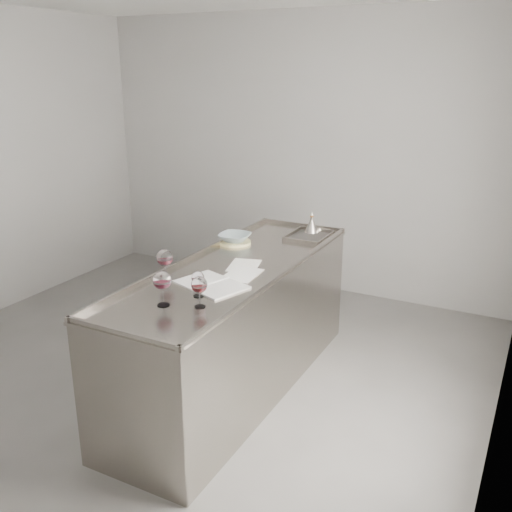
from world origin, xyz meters
The scene contains 12 objects.
room_shell centered at (0.00, 0.00, 1.40)m, with size 4.54×5.04×2.84m.
counter centered at (0.50, 0.30, 0.47)m, with size 0.77×2.42×0.97m.
wine_glass_left centered at (0.23, -0.12, 1.09)m, with size 0.11×0.11×0.21m.
wine_glass_middle centered at (0.46, -0.47, 1.09)m, with size 0.11×0.11×0.21m.
wine_glass_right centered at (0.66, -0.39, 1.07)m, with size 0.09×0.09×0.19m.
wine_glass_small centered at (0.57, -0.26, 1.05)m, with size 0.08×0.08×0.16m.
notebook centered at (0.54, -0.07, 0.95)m, with size 0.50×0.42×0.02m.
loose_paper_top centered at (0.54, 0.36, 0.94)m, with size 0.20×0.28×0.00m, color white.
loose_paper_under centered at (0.62, 0.19, 0.94)m, with size 0.21×0.29×0.00m, color white.
trivet centered at (0.22, 0.79, 0.95)m, with size 0.25×0.25×0.02m, color #CFC486.
ceramic_bowl centered at (0.23, 0.79, 0.99)m, with size 0.24×0.24×0.06m, color gray.
wine_funnel centered at (0.64, 1.37, 0.99)m, with size 0.12×0.12×0.18m.
Camera 1 is at (2.35, -2.93, 2.26)m, focal length 40.00 mm.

